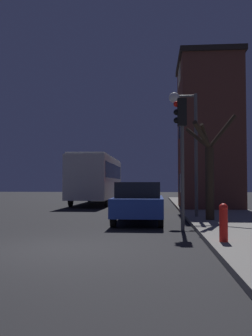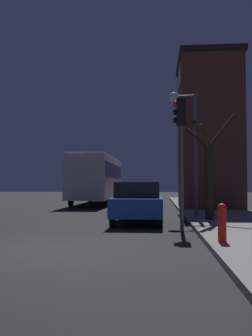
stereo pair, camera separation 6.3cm
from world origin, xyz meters
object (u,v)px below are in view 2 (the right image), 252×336
object	(u,v)px
bare_tree	(209,169)
bus	(97,176)
car_near_lane	(138,202)
fire_hydrant	(222,222)
streetlamp	(185,127)
traffic_light	(180,135)
car_mid_lane	(141,196)

from	to	relation	value
bare_tree	bus	bearing A→B (deg)	116.17
car_near_lane	bus	bearing A→B (deg)	105.74
fire_hydrant	bus	bearing A→B (deg)	107.94
streetlamp	fire_hydrant	size ratio (longest dim) A/B	5.80
streetlamp	traffic_light	distance (m)	3.66
traffic_light	car_mid_lane	size ratio (longest dim) A/B	1.01
bare_tree	car_mid_lane	size ratio (longest dim) A/B	0.95
streetlamp	car_mid_lane	bearing A→B (deg)	112.02
car_near_lane	traffic_light	bearing A→B (deg)	-52.84
traffic_light	car_near_lane	world-z (taller)	traffic_light
traffic_light	streetlamp	bearing A→B (deg)	83.06
bus	car_mid_lane	bearing A→B (deg)	-61.09
streetlamp	bus	size ratio (longest dim) A/B	0.50
traffic_light	bare_tree	bearing A→B (deg)	61.10
bus	car_near_lane	xyz separation A→B (m)	(3.72, -13.21, -1.25)
streetlamp	bare_tree	distance (m)	2.43
streetlamp	traffic_light	world-z (taller)	streetlamp
car_mid_lane	fire_hydrant	size ratio (longest dim) A/B	4.72
car_mid_lane	fire_hydrant	distance (m)	12.35
streetlamp	car_near_lane	size ratio (longest dim) A/B	1.26
traffic_light	fire_hydrant	world-z (taller)	traffic_light
streetlamp	traffic_light	xyz separation A→B (m)	(-0.43, -3.54, -0.82)
bus	fire_hydrant	world-z (taller)	bus
traffic_light	fire_hydrant	size ratio (longest dim) A/B	4.76
car_mid_lane	fire_hydrant	world-z (taller)	car_mid_lane
bus	fire_hydrant	size ratio (longest dim) A/B	11.55
car_mid_lane	fire_hydrant	xyz separation A→B (m)	(2.47, -12.10, -0.18)
fire_hydrant	bare_tree	bearing A→B (deg)	85.50
traffic_light	bus	xyz separation A→B (m)	(-5.21, 15.17, -1.02)
bare_tree	car_mid_lane	distance (m)	7.38
car_near_lane	car_mid_lane	distance (m)	6.87
car_mid_lane	traffic_light	bearing A→B (deg)	-79.07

